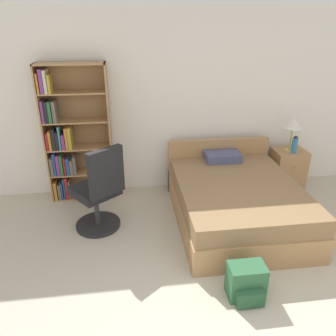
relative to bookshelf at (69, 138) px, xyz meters
name	(u,v)px	position (x,y,z in m)	size (l,w,h in m)	color
wall_back	(181,104)	(1.58, 0.19, 0.39)	(9.00, 0.06, 2.60)	white
bookshelf	(69,138)	(0.00, 0.00, 0.00)	(0.89, 0.29, 1.91)	#AD7F51
bed	(235,199)	(2.13, -0.88, -0.63)	(1.50, 1.93, 0.80)	#AD7F51
office_chair	(99,193)	(0.43, -0.90, -0.40)	(0.71, 0.72, 1.13)	#232326
nightstand	(287,169)	(3.21, -0.12, -0.61)	(0.47, 0.41, 0.62)	#AD7F51
table_lamp	(293,124)	(3.18, -0.14, 0.12)	(0.26, 0.26, 0.51)	tan
water_bottle	(295,145)	(3.21, -0.22, -0.18)	(0.08, 0.08, 0.25)	teal
backpack_green	(246,283)	(1.83, -2.19, -0.75)	(0.34, 0.29, 0.35)	#2D603D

